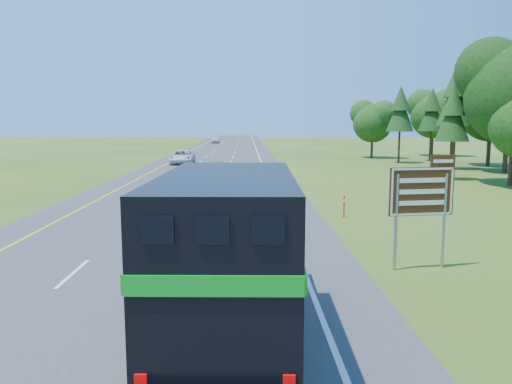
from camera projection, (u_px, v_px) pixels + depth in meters
road at (213, 166)px, 54.43m from camera, size 15.00×260.00×0.04m
lane_markings at (213, 166)px, 54.43m from camera, size 11.15×260.00×0.01m
horse_truck at (230, 250)px, 10.85m from camera, size 2.87×8.45×3.70m
white_suv at (182, 157)px, 57.32m from camera, size 2.80×5.78×1.59m
far_car at (215, 140)px, 114.30m from camera, size 1.97×4.46×1.49m
exit_sign at (423, 196)px, 16.09m from camera, size 2.19×0.37×3.73m
delineator at (344, 206)px, 25.17m from camera, size 0.09×0.05×1.11m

